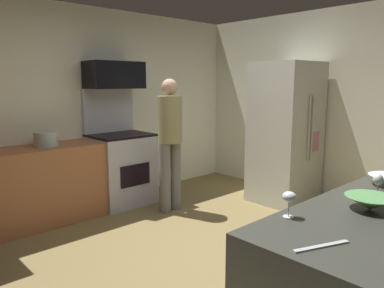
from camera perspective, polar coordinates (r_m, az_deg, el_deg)
The scene contains 14 objects.
ground_plane at distance 3.62m, azimuth 2.65°, elevation -17.52°, with size 5.20×4.80×0.02m, color olive.
wall_back at distance 5.15m, azimuth -16.23°, elevation 5.45°, with size 5.20×0.12×2.60m, color silver.
wall_right at distance 5.35m, azimuth 22.30°, elevation 5.26°, with size 0.12×4.80×2.60m, color silver.
lower_cabinet_run at distance 4.61m, azimuth -23.75°, elevation -6.16°, with size 2.40×0.60×0.90m, color #A9673F.
oven_range at distance 5.09m, azimuth -10.89°, elevation -3.29°, with size 0.76×0.65×1.55m.
microwave at distance 5.04m, azimuth -11.85°, elevation 10.35°, with size 0.74×0.38×0.35m, color black.
refrigerator at distance 5.20m, azimuth 14.19°, elevation 1.67°, with size 0.84×0.75×1.89m.
person_cook at distance 4.62m, azimuth -3.41°, elevation 0.90°, with size 0.31×0.30×1.67m.
counter_island at distance 2.57m, azimuth 26.07°, elevation -18.98°, with size 1.71×0.80×0.90m, color #34352E.
mixing_bowl_large at distance 2.42m, azimuth 25.81°, elevation -8.17°, with size 0.29×0.29×0.08m, color #579453.
wine_glass_far at distance 2.62m, azimuth 26.74°, elevation -5.09°, with size 0.06×0.06×0.17m.
wine_glass_extra at distance 2.11m, azimuth 14.74°, elevation -8.04°, with size 0.08×0.08×0.15m.
knife_chef at distance 1.83m, azimuth 19.35°, elevation -14.64°, with size 0.30×0.02×0.01m, color #B7BABF.
stock_pot at distance 4.58m, azimuth -21.61°, elevation 0.73°, with size 0.27×0.27×0.17m, color #AFBFBD.
Camera 1 is at (-2.30, -2.25, 1.64)m, focal length 34.62 mm.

